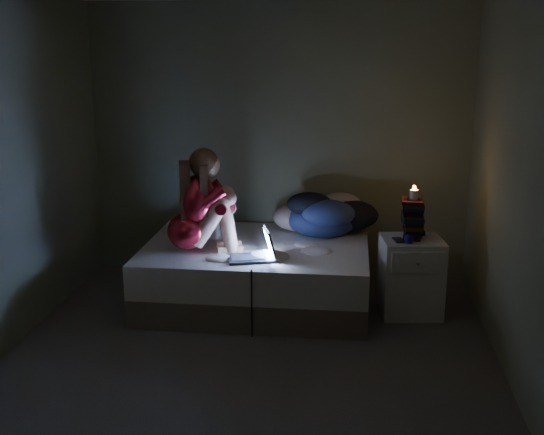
% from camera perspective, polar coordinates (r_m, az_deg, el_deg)
% --- Properties ---
extents(floor, '(3.60, 3.80, 0.02)m').
position_cam_1_polar(floor, '(5.09, -1.92, -11.71)').
color(floor, '#3D3B39').
rests_on(floor, ground).
extents(wall_back, '(3.60, 0.02, 2.60)m').
position_cam_1_polar(wall_back, '(6.53, 0.51, 6.28)').
color(wall_back, '#606952').
rests_on(wall_back, ground).
extents(wall_front, '(3.60, 0.02, 2.60)m').
position_cam_1_polar(wall_front, '(2.85, -7.93, -4.98)').
color(wall_front, '#606952').
rests_on(wall_front, ground).
extents(wall_right, '(0.02, 3.80, 2.60)m').
position_cam_1_polar(wall_right, '(4.74, 20.14, 2.17)').
color(wall_right, '#606952').
rests_on(wall_right, ground).
extents(bed, '(1.92, 1.44, 0.53)m').
position_cam_1_polar(bed, '(6.00, -1.28, -4.67)').
color(bed, beige).
rests_on(bed, ground).
extents(pillow, '(0.45, 0.32, 0.13)m').
position_cam_1_polar(pillow, '(6.26, -6.40, -0.78)').
color(pillow, silver).
rests_on(pillow, bed).
extents(woman, '(0.62, 0.49, 0.88)m').
position_cam_1_polar(woman, '(5.63, -7.04, 1.39)').
color(woman, '#81000C').
rests_on(woman, bed).
extents(laptop, '(0.44, 0.37, 0.27)m').
position_cam_1_polar(laptop, '(5.48, -1.84, -2.23)').
color(laptop, black).
rests_on(laptop, bed).
extents(clothes_pile, '(0.70, 0.57, 0.41)m').
position_cam_1_polar(clothes_pile, '(6.21, 4.20, 0.46)').
color(clothes_pile, navy).
rests_on(clothes_pile, bed).
extents(nightstand, '(0.54, 0.50, 0.66)m').
position_cam_1_polar(nightstand, '(5.85, 11.51, -4.85)').
color(nightstand, silver).
rests_on(nightstand, ground).
extents(book_stack, '(0.19, 0.25, 0.31)m').
position_cam_1_polar(book_stack, '(5.73, 11.67, -0.21)').
color(book_stack, black).
rests_on(book_stack, nightstand).
extents(candle, '(0.07, 0.07, 0.08)m').
position_cam_1_polar(candle, '(5.69, 11.77, 1.67)').
color(candle, beige).
rests_on(candle, book_stack).
extents(phone, '(0.08, 0.15, 0.01)m').
position_cam_1_polar(phone, '(5.69, 10.44, -1.82)').
color(phone, black).
rests_on(phone, nightstand).
extents(blue_orb, '(0.08, 0.08, 0.08)m').
position_cam_1_polar(blue_orb, '(5.61, 11.20, -1.73)').
color(blue_orb, '#110960').
rests_on(blue_orb, nightstand).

